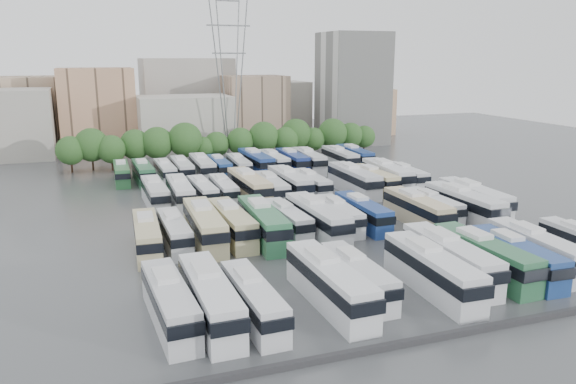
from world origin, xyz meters
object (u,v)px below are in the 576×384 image
object	(u,v)px
bus_r1_s2	(204,225)
bus_r3_s8	(273,162)
bus_r3_s3	(182,169)
bus_r3_s6	(239,166)
bus_r1_s12	(463,204)
bus_r2_s11	(373,179)
bus_r1_s5	(287,219)
bus_r0_s7	(432,270)
bus_r1_s8	(363,212)
bus_r2_s7	(290,183)
bus_r2_s8	(311,183)
bus_r3_s13	(354,156)
bus_r2_s1	(155,193)
bus_r2_s12	(387,175)
bus_r3_s5	(219,166)
bus_r2_s6	(272,188)
bus_r3_s1	(143,172)
bus_r0_s0	(170,302)
bus_r1_s4	(263,222)
bus_r2_s4	(224,189)
bus_r2_s5	(249,186)
electricity_pylon	(229,65)
bus_r0_s1	(210,298)
bus_r0_s9	(484,256)
apartment_tower	(353,88)
bus_r1_s7	(339,215)
bus_r1_s11	(433,206)
bus_r1_s0	(147,235)
bus_r3_s9	(292,161)
bus_r1_s10	(417,209)
bus_r1_s13	(474,198)
bus_r3_s7	(256,162)
bus_r3_s4	(202,167)
bus_r2_s10	(354,179)
bus_r0_s2	(253,300)
bus_r0_s8	(450,258)
bus_r3_s2	(165,171)
bus_r3_s12	(340,158)
bus_r3_s10	(309,160)
bus_r3_s0	(122,173)
bus_r1_s1	(174,232)
bus_r0_s10	(516,256)
bus_r0_s4	(330,282)
bus_r2_s2	(180,192)

from	to	relation	value
bus_r1_s2	bus_r3_s8	size ratio (longest dim) A/B	1.14
bus_r3_s3	bus_r3_s6	bearing A→B (deg)	-0.51
bus_r1_s12	bus_r2_s11	bearing A→B (deg)	99.36
bus_r1_s5	bus_r0_s7	bearing A→B (deg)	-74.28
bus_r1_s8	bus_r2_s7	xyz separation A→B (m)	(-3.24, 17.62, 0.21)
bus_r2_s7	bus_r2_s8	size ratio (longest dim) A/B	1.17
bus_r3_s13	bus_r1_s5	bearing A→B (deg)	-125.77
bus_r2_s1	bus_r3_s13	size ratio (longest dim) A/B	0.98
bus_r2_s12	bus_r3_s5	size ratio (longest dim) A/B	1.23
bus_r2_s6	bus_r3_s1	size ratio (longest dim) A/B	1.01
bus_r0_s0	bus_r1_s4	size ratio (longest dim) A/B	0.90
bus_r2_s6	bus_r3_s6	world-z (taller)	bus_r2_s6
bus_r2_s4	bus_r2_s5	bearing A→B (deg)	-12.69
bus_r2_s5	bus_r2_s8	world-z (taller)	bus_r2_s5
electricity_pylon	bus_r0_s1	size ratio (longest dim) A/B	2.61
bus_r0_s9	bus_r1_s8	world-z (taller)	bus_r0_s9
apartment_tower	bus_r1_s7	world-z (taller)	apartment_tower
bus_r0_s0	bus_r1_s11	xyz separation A→B (m)	(36.27, 18.49, -0.18)
bus_r1_s0	bus_r3_s9	bearing A→B (deg)	53.09
bus_r1_s10	bus_r1_s13	size ratio (longest dim) A/B	0.95
bus_r3_s7	bus_r3_s4	bearing A→B (deg)	-177.74
bus_r2_s10	bus_r3_s8	distance (m)	20.70
bus_r0_s0	bus_r1_s13	bearing A→B (deg)	20.89
bus_r0_s2	bus_r2_s10	distance (m)	44.85
bus_r0_s8	bus_r3_s3	world-z (taller)	bus_r0_s8
bus_r0_s8	bus_r1_s4	size ratio (longest dim) A/B	0.97
bus_r2_s11	bus_r3_s4	bearing A→B (deg)	139.17
bus_r0_s1	bus_r2_s11	bearing A→B (deg)	46.05
bus_r3_s2	bus_r3_s8	distance (m)	19.67
bus_r0_s8	bus_r1_s4	bearing A→B (deg)	129.92
bus_r1_s8	bus_r3_s12	xyz separation A→B (m)	(13.11, 35.11, 0.10)
bus_r1_s0	bus_r2_s1	distance (m)	19.19
bus_r0_s7	apartment_tower	bearing A→B (deg)	70.57
bus_r0_s9	bus_r2_s8	distance (m)	36.05
bus_r3_s5	bus_r3_s10	distance (m)	16.59
bus_r3_s0	bus_r3_s8	world-z (taller)	bus_r3_s8
bus_r0_s0	bus_r3_s2	distance (m)	53.45
bus_r1_s0	bus_r2_s11	bearing A→B (deg)	27.66
bus_r2_s6	bus_r3_s10	bearing A→B (deg)	56.56
bus_r1_s5	bus_r2_s6	bearing A→B (deg)	76.57
bus_r0_s2	bus_r1_s1	xyz separation A→B (m)	(-3.24, 20.01, -0.02)
bus_r0_s2	bus_r0_s10	distance (m)	26.43
bus_r0_s1	bus_r0_s4	size ratio (longest dim) A/B	0.97
bus_r0_s0	bus_r1_s12	world-z (taller)	bus_r1_s12
electricity_pylon	bus_r1_s12	bearing A→B (deg)	-74.03
bus_r1_s0	bus_r0_s2	bearing A→B (deg)	-69.32
bus_r2_s2	bus_r2_s12	size ratio (longest dim) A/B	0.91
bus_r0_s0	bus_r0_s2	world-z (taller)	bus_r0_s0
electricity_pylon	bus_r0_s9	xyz separation A→B (m)	(6.31, -73.76, -16.67)
bus_r2_s12	bus_r3_s4	world-z (taller)	bus_r2_s12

